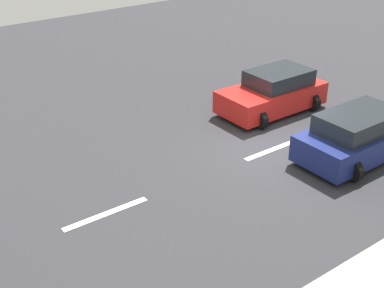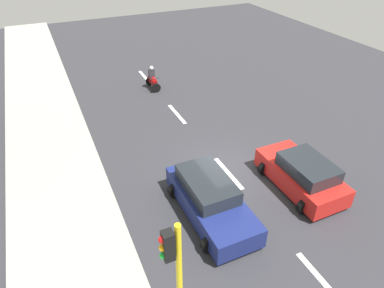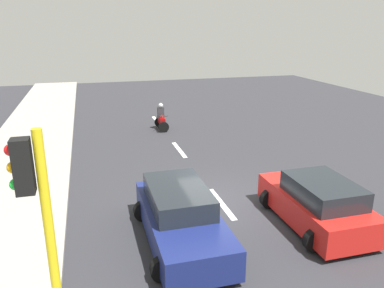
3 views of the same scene
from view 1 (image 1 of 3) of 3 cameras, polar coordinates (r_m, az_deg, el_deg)
The scene contains 5 objects.
ground_plane at distance 17.11m, azimuth 8.75°, elevation -0.70°, with size 40.00×60.00×0.10m, color #2D2D33.
lane_stripe_north at distance 13.99m, azimuth -9.17°, elevation -7.38°, with size 0.20×2.40×0.01m, color white.
lane_stripe_mid at distance 17.08m, azimuth 8.76°, elevation -0.53°, with size 0.20×2.40×0.01m, color white.
car_red at distance 19.57m, azimuth 8.66°, elevation 5.44°, with size 2.28×3.95×1.52m.
car_dark_blue at distance 17.02m, azimuth 17.79°, elevation 0.96°, with size 2.27×4.56×1.52m.
Camera 1 is at (10.43, -11.01, 7.87)m, focal length 49.88 mm.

